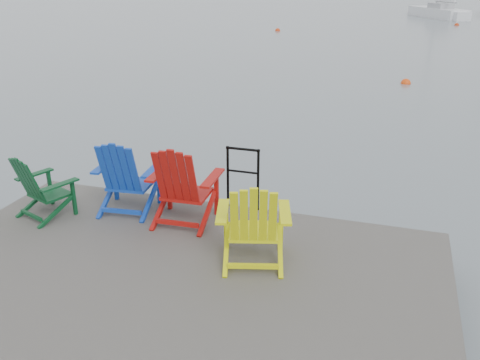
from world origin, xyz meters
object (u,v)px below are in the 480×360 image
(chair_green, at_px, (41,186))
(sailboat_near, at_px, (437,13))
(handrail, at_px, (243,172))
(buoy_a, at_px, (406,84))
(buoy_b, at_px, (278,31))
(chair_yellow, at_px, (254,222))
(buoy_d, at_px, (457,25))
(chair_red, at_px, (182,184))
(chair_blue, at_px, (126,175))

(chair_green, xyz_separation_m, sailboat_near, (7.01, 45.30, -0.59))
(sailboat_near, bearing_deg, handrail, -123.68)
(buoy_a, relative_size, buoy_b, 0.99)
(chair_green, distance_m, buoy_a, 14.42)
(buoy_b, bearing_deg, buoy_a, -62.18)
(sailboat_near, height_order, buoy_a, sailboat_near)
(handrail, height_order, chair_yellow, chair_yellow)
(chair_green, height_order, buoy_a, chair_green)
(buoy_a, bearing_deg, handrail, -99.74)
(sailboat_near, bearing_deg, chair_yellow, -122.81)
(chair_yellow, relative_size, buoy_a, 2.96)
(chair_green, bearing_deg, sailboat_near, 101.73)
(chair_yellow, relative_size, buoy_d, 3.00)
(sailboat_near, height_order, buoy_d, sailboat_near)
(sailboat_near, bearing_deg, chair_green, -126.67)
(buoy_d, bearing_deg, chair_yellow, -97.55)
(handrail, xyz_separation_m, chair_green, (-2.51, -1.07, -0.09))
(chair_red, distance_m, buoy_a, 13.54)
(chair_yellow, height_order, buoy_b, chair_yellow)
(chair_blue, relative_size, buoy_a, 3.02)
(handrail, height_order, buoy_b, handrail)
(buoy_a, bearing_deg, buoy_b, 117.82)
(chair_yellow, bearing_deg, handrail, 96.12)
(chair_blue, height_order, buoy_d, chair_blue)
(buoy_a, height_order, buoy_d, buoy_a)
(handrail, distance_m, chair_green, 2.73)
(buoy_a, relative_size, buoy_d, 1.01)
(handrail, xyz_separation_m, chair_yellow, (0.55, -1.39, -0.02))
(buoy_a, xyz_separation_m, buoy_b, (-8.51, 16.13, 0.00))
(chair_red, bearing_deg, handrail, 45.07)
(buoy_a, bearing_deg, buoy_d, 81.87)
(chair_green, xyz_separation_m, chair_blue, (1.01, 0.49, 0.09))
(handrail, bearing_deg, chair_green, -156.99)
(chair_blue, distance_m, sailboat_near, 45.21)
(handrail, distance_m, sailboat_near, 44.47)
(handrail, distance_m, buoy_a, 12.77)
(chair_green, relative_size, buoy_b, 2.52)
(handrail, relative_size, buoy_b, 2.54)
(chair_green, relative_size, buoy_d, 2.57)
(buoy_b, bearing_deg, handrail, -77.49)
(chair_red, height_order, buoy_b, chair_red)
(buoy_b, height_order, buoy_d, buoy_b)
(chair_red, bearing_deg, chair_green, -170.96)
(chair_green, height_order, buoy_b, chair_green)
(chair_red, relative_size, buoy_d, 3.18)
(chair_red, bearing_deg, sailboat_near, 80.88)
(chair_yellow, bearing_deg, buoy_b, 87.36)
(chair_green, distance_m, buoy_d, 38.47)
(sailboat_near, relative_size, buoy_b, 28.64)
(chair_blue, bearing_deg, sailboat_near, 76.32)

